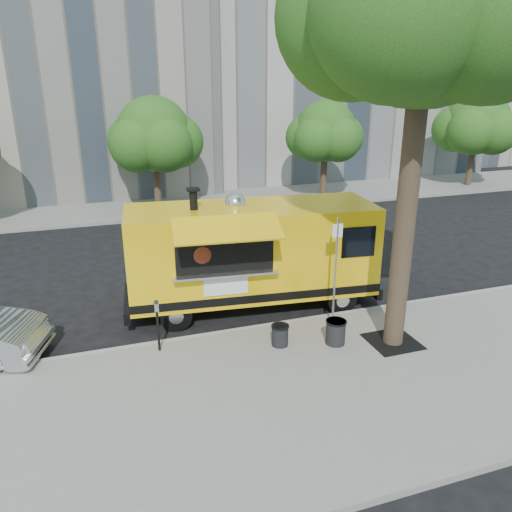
{
  "coord_description": "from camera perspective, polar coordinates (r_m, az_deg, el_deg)",
  "views": [
    {
      "loc": [
        -4.17,
        -12.18,
        6.38
      ],
      "look_at": [
        -0.07,
        0.0,
        1.79
      ],
      "focal_mm": 35.0,
      "sensor_mm": 36.0,
      "label": 1
    }
  ],
  "objects": [
    {
      "name": "building_right",
      "position": [
        49.79,
        26.41,
        19.63
      ],
      "size": [
        16.0,
        12.0,
        16.0
      ],
      "primitive_type": "cube",
      "color": "#A79B8B",
      "rests_on": "ground"
    },
    {
      "name": "building_mid",
      "position": [
        38.88,
        6.69,
        24.89
      ],
      "size": [
        20.0,
        14.0,
        20.0
      ],
      "primitive_type": "cube",
      "color": "#AAA49F",
      "rests_on": "ground"
    },
    {
      "name": "far_tree_c",
      "position": [
        27.55,
        7.95,
        13.94
      ],
      "size": [
        3.24,
        3.24,
        5.21
      ],
      "color": "#33261C",
      "rests_on": "far_sidewalk"
    },
    {
      "name": "sidewalk",
      "position": [
        11.14,
        7.18,
        -15.01
      ],
      "size": [
        60.0,
        6.0,
        0.15
      ],
      "primitive_type": "cube",
      "color": "gray",
      "rests_on": "ground"
    },
    {
      "name": "far_tree_b",
      "position": [
        25.21,
        -11.6,
        13.48
      ],
      "size": [
        3.6,
        3.6,
        5.5
      ],
      "color": "#33261C",
      "rests_on": "far_sidewalk"
    },
    {
      "name": "sign_post",
      "position": [
        12.89,
        9.07,
        -1.18
      ],
      "size": [
        0.28,
        0.06,
        3.0
      ],
      "color": "silver",
      "rests_on": "sidewalk"
    },
    {
      "name": "curb",
      "position": [
        13.55,
        1.56,
        -8.08
      ],
      "size": [
        60.0,
        0.14,
        0.16
      ],
      "primitive_type": "cube",
      "color": "#999993",
      "rests_on": "ground"
    },
    {
      "name": "far_tree_d",
      "position": [
        33.34,
        23.89,
        13.77
      ],
      "size": [
        3.78,
        3.78,
        5.64
      ],
      "color": "#33261C",
      "rests_on": "far_sidewalk"
    },
    {
      "name": "far_sidewalk",
      "position": [
        26.77,
        -9.15,
        5.79
      ],
      "size": [
        60.0,
        5.0,
        0.15
      ],
      "primitive_type": "cube",
      "color": "gray",
      "rests_on": "ground"
    },
    {
      "name": "ground",
      "position": [
        14.36,
        0.28,
        -6.71
      ],
      "size": [
        120.0,
        120.0,
        0.0
      ],
      "primitive_type": "plane",
      "color": "black",
      "rests_on": "ground"
    },
    {
      "name": "parking_meter",
      "position": [
        12.15,
        -11.21,
        -7.12
      ],
      "size": [
        0.11,
        0.11,
        1.33
      ],
      "color": "black",
      "rests_on": "sidewalk"
    },
    {
      "name": "trash_bin_left",
      "position": [
        12.61,
        9.1,
        -8.5
      ],
      "size": [
        0.52,
        0.52,
        0.62
      ],
      "color": "black",
      "rests_on": "sidewalk"
    },
    {
      "name": "food_truck",
      "position": [
        14.2,
        -0.59,
        0.37
      ],
      "size": [
        7.45,
        3.73,
        3.59
      ],
      "rotation": [
        0.0,
        0.0,
        -0.1
      ],
      "color": "yellow",
      "rests_on": "ground"
    },
    {
      "name": "tree_well",
      "position": [
        13.13,
        15.33,
        -9.41
      ],
      "size": [
        1.2,
        1.2,
        0.02
      ],
      "primitive_type": "cube",
      "color": "black",
      "rests_on": "sidewalk"
    },
    {
      "name": "trash_bin_right",
      "position": [
        12.42,
        2.76,
        -8.95
      ],
      "size": [
        0.45,
        0.45,
        0.53
      ],
      "color": "black",
      "rests_on": "sidewalk"
    }
  ]
}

